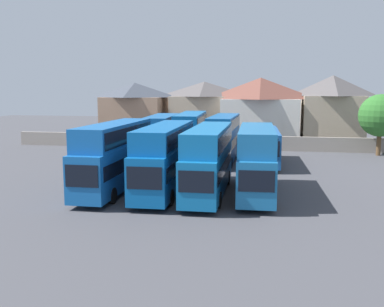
% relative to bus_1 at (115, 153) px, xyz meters
% --- Properties ---
extents(ground, '(140.00, 140.00, 0.00)m').
position_rel_bus_1_xyz_m(ground, '(5.36, 17.96, -2.88)').
color(ground, '#424247').
extents(depot_boundary_wall, '(56.00, 0.50, 1.80)m').
position_rel_bus_1_xyz_m(depot_boundary_wall, '(5.36, 24.47, -1.98)').
color(depot_boundary_wall, gray).
rests_on(depot_boundary_wall, ground).
extents(bus_1, '(2.59, 11.90, 5.12)m').
position_rel_bus_1_xyz_m(bus_1, '(0.00, 0.00, 0.00)').
color(bus_1, '#1559A3').
rests_on(bus_1, ground).
extents(bus_2, '(2.90, 12.12, 4.99)m').
position_rel_bus_1_xyz_m(bus_2, '(3.82, 0.23, -0.07)').
color(bus_2, '#0C57A0').
rests_on(bus_2, ground).
extents(bus_3, '(2.68, 11.89, 4.92)m').
position_rel_bus_1_xyz_m(bus_3, '(7.12, 0.09, -0.11)').
color(bus_3, '#1063A3').
rests_on(bus_3, ground).
extents(bus_4, '(2.88, 10.79, 4.92)m').
position_rel_bus_1_xyz_m(bus_4, '(10.55, 0.40, -0.11)').
color(bus_4, '#19639D').
rests_on(bus_4, ground).
extents(bus_5, '(3.25, 10.45, 4.85)m').
position_rel_bus_1_xyz_m(bus_5, '(-0.00, 14.23, -0.14)').
color(bus_5, '#15589E').
rests_on(bus_5, ground).
extents(bus_6, '(3.22, 11.88, 5.12)m').
position_rel_bus_1_xyz_m(bus_6, '(3.14, 14.38, -0.00)').
color(bus_6, '#0F5EA3').
rests_on(bus_6, ground).
extents(bus_7, '(2.63, 10.92, 4.89)m').
position_rel_bus_1_xyz_m(bus_7, '(6.63, 14.44, -0.12)').
color(bus_7, '#105599').
rests_on(bus_7, ground).
extents(bus_8, '(2.98, 11.17, 3.52)m').
position_rel_bus_1_xyz_m(bus_8, '(11.00, 14.07, -0.87)').
color(bus_8, '#1A559D').
rests_on(bus_8, ground).
extents(house_terrace_left, '(9.25, 7.71, 8.60)m').
position_rel_bus_1_xyz_m(house_terrace_left, '(-8.57, 32.10, 1.50)').
color(house_terrace_left, '#9E7A60').
rests_on(house_terrace_left, ground).
extents(house_terrace_centre, '(9.95, 6.44, 8.74)m').
position_rel_bus_1_xyz_m(house_terrace_centre, '(1.72, 33.21, 1.57)').
color(house_terrace_centre, tan).
rests_on(house_terrace_centre, ground).
extents(house_terrace_right, '(11.14, 7.06, 9.24)m').
position_rel_bus_1_xyz_m(house_terrace_right, '(9.92, 31.64, 1.84)').
color(house_terrace_right, silver).
rests_on(house_terrace_right, ground).
extents(house_terrace_far_right, '(8.44, 7.79, 9.54)m').
position_rel_bus_1_xyz_m(house_terrace_far_right, '(19.76, 32.53, 1.99)').
color(house_terrace_far_right, tan).
rests_on(house_terrace_far_right, ground).
extents(tree_left_of_lot, '(4.90, 4.90, 7.10)m').
position_rel_bus_1_xyz_m(tree_left_of_lot, '(23.84, 22.47, 1.74)').
color(tree_left_of_lot, brown).
rests_on(tree_left_of_lot, ground).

